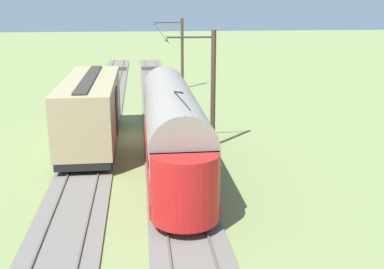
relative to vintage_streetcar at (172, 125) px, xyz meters
The scene contains 8 objects.
ground_plane 6.27m from the vintage_streetcar, 67.97° to the right, with size 220.00×220.00×0.00m, color olive.
track_streetcar_siding 6.14m from the vintage_streetcar, 90.00° to the right, with size 2.80×80.00×0.18m.
track_adjacent_siding 7.55m from the vintage_streetcar, 52.58° to the right, with size 2.80×80.00×0.18m.
vintage_streetcar is the anchor object (origin of this frame).
coach_adjacent 6.24m from the vintage_streetcar, 45.35° to the right, with size 2.96×11.05×3.85m.
catenary_pole_foreground 22.54m from the vintage_streetcar, 96.45° to the right, with size 2.83×0.28×6.71m.
catenary_pole_mid_near 4.36m from the vintage_streetcar, 127.23° to the right, with size 2.83×0.28×6.71m.
overhead_wire_run 14.05m from the vintage_streetcar, 90.37° to the right, with size 2.62×23.04×0.18m.
Camera 1 is at (-0.68, 27.79, 8.15)m, focal length 43.32 mm.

